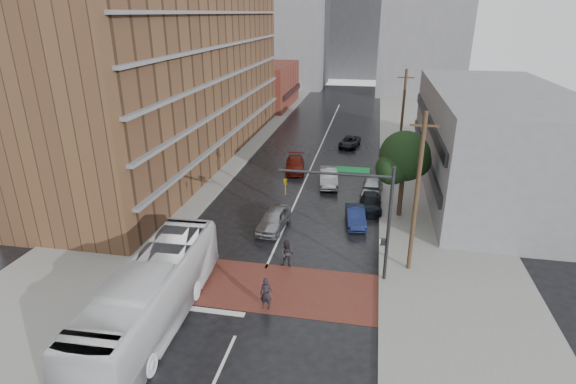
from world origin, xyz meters
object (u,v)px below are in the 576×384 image
at_px(car_travel_c, 295,164).
at_px(car_travel_b, 329,177).
at_px(car_parked_mid, 371,202).
at_px(car_parked_far, 372,188).
at_px(car_parked_near, 356,216).
at_px(pedestrian_b, 287,254).
at_px(pedestrian_a, 266,294).
at_px(car_travel_a, 274,219).
at_px(suv_travel, 350,142).
at_px(transit_bus, 151,295).

bearing_deg(car_travel_c, car_travel_b, -50.51).
relative_size(car_parked_mid, car_parked_far, 0.93).
bearing_deg(car_parked_near, car_travel_b, 101.93).
xyz_separation_m(car_travel_c, car_parked_near, (6.66, -11.34, -0.04)).
height_order(car_travel_b, car_parked_near, car_travel_b).
height_order(pedestrian_b, car_parked_mid, pedestrian_b).
distance_m(pedestrian_a, car_travel_a, 9.72).
relative_size(car_travel_a, suv_travel, 1.03).
relative_size(pedestrian_a, car_parked_near, 0.48).
relative_size(suv_travel, car_parked_mid, 1.05).
height_order(car_travel_a, car_parked_far, car_travel_a).
bearing_deg(car_parked_mid, pedestrian_b, -118.49).
bearing_deg(car_parked_far, car_parked_near, -96.85).
relative_size(car_travel_c, suv_travel, 1.07).
height_order(pedestrian_a, suv_travel, pedestrian_a).
relative_size(car_travel_b, suv_travel, 1.08).
distance_m(car_travel_a, suv_travel, 23.63).
bearing_deg(car_parked_far, car_parked_mid, -86.47).
bearing_deg(car_parked_near, car_parked_mid, 62.16).
bearing_deg(transit_bus, suv_travel, 75.66).
bearing_deg(car_travel_b, pedestrian_a, -100.94).
height_order(transit_bus, car_travel_a, transit_bus).
height_order(transit_bus, suv_travel, transit_bus).
xyz_separation_m(pedestrian_a, pedestrian_b, (0.28, 4.50, -0.02)).
relative_size(pedestrian_a, car_parked_mid, 0.45).
relative_size(transit_bus, car_travel_a, 2.83).
bearing_deg(car_travel_a, car_travel_c, 98.45).
relative_size(car_travel_a, car_parked_mid, 1.08).
distance_m(pedestrian_b, car_parked_far, 13.94).
relative_size(car_travel_a, car_parked_far, 1.01).
distance_m(transit_bus, car_travel_b, 22.90).
bearing_deg(car_parked_far, car_travel_a, -128.00).
relative_size(pedestrian_b, suv_travel, 0.42).
bearing_deg(car_parked_far, pedestrian_a, -103.30).
height_order(transit_bus, pedestrian_a, transit_bus).
bearing_deg(pedestrian_b, transit_bus, -125.43).
bearing_deg(car_travel_b, car_travel_c, 131.48).
height_order(car_travel_a, car_travel_c, car_travel_a).
distance_m(car_travel_b, car_parked_mid, 6.38).
relative_size(car_travel_a, car_travel_b, 0.96).
height_order(pedestrian_b, car_parked_near, pedestrian_b).
bearing_deg(car_travel_a, pedestrian_a, -74.44).
bearing_deg(suv_travel, transit_bus, -93.04).
relative_size(pedestrian_b, car_parked_far, 0.41).
bearing_deg(car_parked_far, transit_bus, -114.64).
bearing_deg(pedestrian_a, car_parked_far, 76.62).
bearing_deg(car_travel_c, car_parked_far, -43.61).
xyz_separation_m(pedestrian_a, car_parked_mid, (5.29, 14.53, -0.33)).
relative_size(pedestrian_a, car_travel_b, 0.40).
xyz_separation_m(car_travel_a, car_parked_far, (7.03, 7.94, -0.01)).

